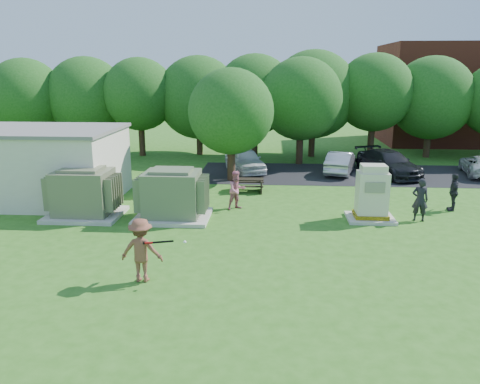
# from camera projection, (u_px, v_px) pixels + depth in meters

# --- Properties ---
(ground) EXTENTS (120.00, 120.00, 0.00)m
(ground) POSITION_uv_depth(u_px,v_px,m) (231.00, 264.00, 14.75)
(ground) COLOR #2D6619
(ground) RESTS_ON ground
(service_building) EXTENTS (10.00, 5.00, 3.20)m
(service_building) POSITION_uv_depth(u_px,v_px,m) (10.00, 165.00, 21.83)
(service_building) COLOR beige
(service_building) RESTS_ON ground
(service_building_roof) EXTENTS (10.20, 5.20, 0.15)m
(service_building_roof) POSITION_uv_depth(u_px,v_px,m) (5.00, 130.00, 21.41)
(service_building_roof) COLOR slate
(service_building_roof) RESTS_ON service_building
(brick_building) EXTENTS (15.00, 8.00, 8.00)m
(brick_building) POSITION_uv_depth(u_px,v_px,m) (476.00, 94.00, 38.59)
(brick_building) COLOR maroon
(brick_building) RESTS_ON ground
(parking_strip) EXTENTS (20.00, 6.00, 0.01)m
(parking_strip) POSITION_uv_depth(u_px,v_px,m) (371.00, 174.00, 27.31)
(parking_strip) COLOR #232326
(parking_strip) RESTS_ON ground
(transformer_left) EXTENTS (3.00, 2.40, 2.07)m
(transformer_left) POSITION_uv_depth(u_px,v_px,m) (84.00, 194.00, 19.28)
(transformer_left) COLOR beige
(transformer_left) RESTS_ON ground
(transformer_right) EXTENTS (3.00, 2.40, 2.07)m
(transformer_right) POSITION_uv_depth(u_px,v_px,m) (172.00, 196.00, 19.03)
(transformer_right) COLOR beige
(transformer_right) RESTS_ON ground
(generator_cabinet) EXTENTS (1.88, 1.53, 2.28)m
(generator_cabinet) POSITION_uv_depth(u_px,v_px,m) (372.00, 196.00, 18.84)
(generator_cabinet) COLOR beige
(generator_cabinet) RESTS_ON ground
(picnic_table) EXTENTS (1.54, 1.15, 0.66)m
(picnic_table) POSITION_uv_depth(u_px,v_px,m) (248.00, 184.00, 23.41)
(picnic_table) COLOR black
(picnic_table) RESTS_ON ground
(batter) EXTENTS (1.24, 0.74, 1.88)m
(batter) POSITION_uv_depth(u_px,v_px,m) (141.00, 250.00, 13.35)
(batter) COLOR brown
(batter) RESTS_ON ground
(person_by_generator) EXTENTS (0.69, 0.50, 1.76)m
(person_by_generator) POSITION_uv_depth(u_px,v_px,m) (420.00, 200.00, 18.74)
(person_by_generator) COLOR black
(person_by_generator) RESTS_ON ground
(person_at_picnic) EXTENTS (1.04, 0.99, 1.70)m
(person_at_picnic) POSITION_uv_depth(u_px,v_px,m) (237.00, 190.00, 20.36)
(person_at_picnic) COLOR #C4687D
(person_at_picnic) RESTS_ON ground
(person_walking_right) EXTENTS (0.59, 1.03, 1.65)m
(person_walking_right) POSITION_uv_depth(u_px,v_px,m) (454.00, 192.00, 20.17)
(person_walking_right) COLOR #26262B
(person_walking_right) RESTS_ON ground
(car_white) EXTENTS (3.02, 4.51, 1.43)m
(car_white) POSITION_uv_depth(u_px,v_px,m) (245.00, 160.00, 27.97)
(car_white) COLOR white
(car_white) RESTS_ON ground
(car_silver_a) EXTENTS (2.40, 4.16, 1.30)m
(car_silver_a) POSITION_uv_depth(u_px,v_px,m) (341.00, 162.00, 27.54)
(car_silver_a) COLOR #ABABB0
(car_silver_a) RESTS_ON ground
(car_dark) EXTENTS (3.61, 5.28, 1.42)m
(car_dark) POSITION_uv_depth(u_px,v_px,m) (389.00, 163.00, 26.99)
(car_dark) COLOR black
(car_dark) RESTS_ON ground
(batting_equipment) EXTENTS (1.20, 0.30, 0.09)m
(batting_equipment) POSITION_uv_depth(u_px,v_px,m) (161.00, 242.00, 13.14)
(batting_equipment) COLOR black
(batting_equipment) RESTS_ON ground
(tree_row) EXTENTS (41.30, 13.30, 7.30)m
(tree_row) POSITION_uv_depth(u_px,v_px,m) (281.00, 97.00, 31.44)
(tree_row) COLOR #47301E
(tree_row) RESTS_ON ground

